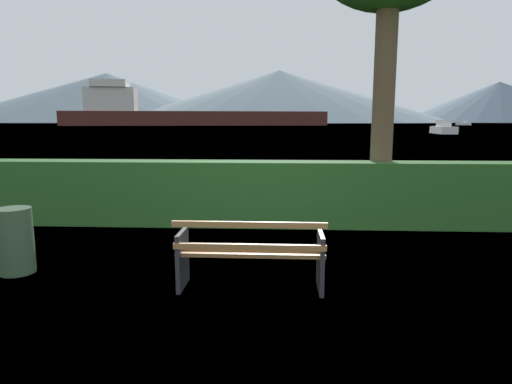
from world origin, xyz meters
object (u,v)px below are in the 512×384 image
trash_bin (15,241)px  sailboat_mid (463,124)px  park_bench (251,254)px  cargo_ship_large (177,113)px  fishing_boat_near (443,129)px

trash_bin → sailboat_mid: (86.47, 200.56, 0.26)m
park_bench → sailboat_mid: bearing=67.5°
park_bench → sailboat_mid: (83.42, 200.98, 0.25)m
cargo_ship_large → sailboat_mid: bearing=9.3°
park_bench → trash_bin: bearing=172.2°
fishing_boat_near → sailboat_mid: size_ratio=0.96×
fishing_boat_near → sailboat_mid: bearing=67.0°
cargo_ship_large → trash_bin: bearing=-77.6°
fishing_boat_near → sailboat_mid: 148.23m
cargo_ship_large → park_bench: bearing=-76.7°
trash_bin → sailboat_mid: bearing=66.7°
park_bench → fishing_boat_near: size_ratio=0.23×
park_bench → cargo_ship_large: bearing=103.3°
trash_bin → park_bench: bearing=-7.8°
park_bench → sailboat_mid: 217.60m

